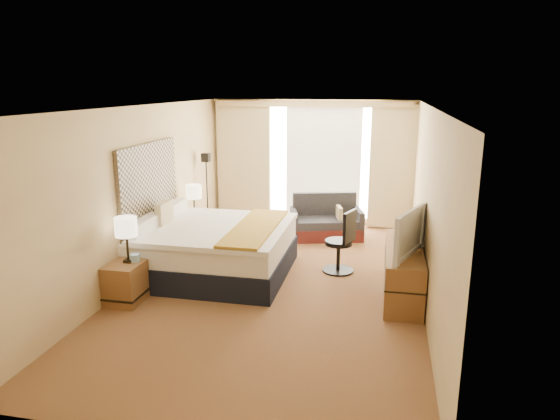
% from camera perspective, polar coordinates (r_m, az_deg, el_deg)
% --- Properties ---
extents(floor, '(4.20, 7.00, 0.02)m').
position_cam_1_polar(floor, '(7.55, -0.45, -8.42)').
color(floor, '#581C19').
rests_on(floor, ground).
extents(ceiling, '(4.20, 7.00, 0.02)m').
position_cam_1_polar(ceiling, '(6.98, -0.49, 11.72)').
color(ceiling, white).
rests_on(ceiling, wall_back).
extents(wall_back, '(4.20, 0.02, 2.60)m').
position_cam_1_polar(wall_back, '(10.54, 3.66, 5.40)').
color(wall_back, '#DECA87').
rests_on(wall_back, ground).
extents(wall_front, '(4.20, 0.02, 2.60)m').
position_cam_1_polar(wall_front, '(3.97, -11.60, -9.88)').
color(wall_front, '#DECA87').
rests_on(wall_front, ground).
extents(wall_left, '(0.02, 7.00, 2.60)m').
position_cam_1_polar(wall_left, '(7.86, -15.59, 1.91)').
color(wall_left, '#DECA87').
rests_on(wall_left, ground).
extents(wall_right, '(0.02, 7.00, 2.60)m').
position_cam_1_polar(wall_right, '(7.01, 16.53, 0.40)').
color(wall_right, '#DECA87').
rests_on(wall_right, ground).
extents(headboard, '(0.06, 1.85, 1.50)m').
position_cam_1_polar(headboard, '(8.02, -14.68, 2.06)').
color(headboard, black).
rests_on(headboard, wall_left).
extents(nightstand_left, '(0.45, 0.52, 0.55)m').
position_cam_1_polar(nightstand_left, '(7.17, -17.25, -7.97)').
color(nightstand_left, brown).
rests_on(nightstand_left, floor).
extents(nightstand_right, '(0.45, 0.52, 0.55)m').
position_cam_1_polar(nightstand_right, '(9.30, -9.83, -2.45)').
color(nightstand_right, brown).
rests_on(nightstand_right, floor).
extents(media_dresser, '(0.50, 1.80, 0.70)m').
position_cam_1_polar(media_dresser, '(7.27, 13.88, -6.78)').
color(media_dresser, brown).
rests_on(media_dresser, floor).
extents(window, '(2.30, 0.02, 2.30)m').
position_cam_1_polar(window, '(10.47, 4.99, 5.44)').
color(window, silver).
rests_on(window, wall_back).
extents(curtains, '(4.12, 0.19, 2.56)m').
position_cam_1_polar(curtains, '(10.41, 3.56, 5.90)').
color(curtains, beige).
rests_on(curtains, floor).
extents(bed, '(2.29, 2.10, 1.11)m').
position_cam_1_polar(bed, '(7.89, -7.67, -4.37)').
color(bed, black).
rests_on(bed, floor).
extents(loveseat, '(1.49, 1.05, 0.84)m').
position_cam_1_polar(loveseat, '(9.71, 5.28, -1.55)').
color(loveseat, '#521A17').
rests_on(loveseat, floor).
extents(floor_lamp, '(0.20, 0.20, 1.61)m').
position_cam_1_polar(floor_lamp, '(9.88, -8.39, 3.73)').
color(floor_lamp, black).
rests_on(floor_lamp, floor).
extents(desk_chair, '(0.50, 0.50, 1.01)m').
position_cam_1_polar(desk_chair, '(7.91, 7.07, -3.98)').
color(desk_chair, black).
rests_on(desk_chair, floor).
extents(lamp_left, '(0.30, 0.30, 0.63)m').
position_cam_1_polar(lamp_left, '(6.98, -17.20, -1.94)').
color(lamp_left, black).
rests_on(lamp_left, nightstand_left).
extents(lamp_right, '(0.28, 0.28, 0.60)m').
position_cam_1_polar(lamp_right, '(9.11, -9.85, 2.01)').
color(lamp_right, black).
rests_on(lamp_right, nightstand_right).
extents(tissue_box, '(0.14, 0.14, 0.10)m').
position_cam_1_polar(tissue_box, '(7.11, -16.25, -5.28)').
color(tissue_box, '#98C5EB').
rests_on(tissue_box, nightstand_left).
extents(telephone, '(0.19, 0.16, 0.06)m').
position_cam_1_polar(telephone, '(9.21, -9.57, -0.61)').
color(telephone, black).
rests_on(telephone, nightstand_right).
extents(television, '(0.53, 1.07, 0.63)m').
position_cam_1_polar(television, '(6.77, 13.85, -2.43)').
color(television, black).
rests_on(television, media_dresser).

